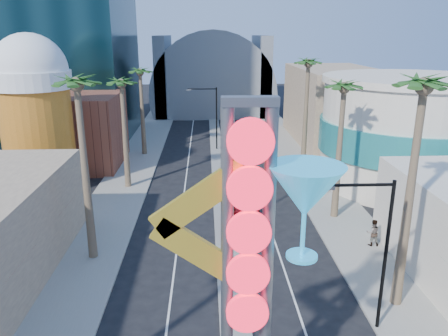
# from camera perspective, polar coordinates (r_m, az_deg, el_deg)

# --- Properties ---
(sidewalk_west) EXTENTS (5.00, 100.00, 0.15)m
(sidewalk_west) POSITION_cam_1_polar(r_m,az_deg,el_deg) (48.36, -11.99, -0.42)
(sidewalk_west) COLOR gray
(sidewalk_west) RESTS_ON ground
(sidewalk_east) EXTENTS (5.00, 100.00, 0.15)m
(sidewalk_east) POSITION_cam_1_polar(r_m,az_deg,el_deg) (48.90, 10.53, -0.13)
(sidewalk_east) COLOR gray
(sidewalk_east) RESTS_ON ground
(median) EXTENTS (1.60, 84.00, 0.15)m
(median) POSITION_cam_1_polar(r_m,az_deg,el_deg) (50.56, -0.77, 0.74)
(median) COLOR gray
(median) RESTS_ON ground
(brick_filler_west) EXTENTS (10.00, 10.00, 8.00)m
(brick_filler_west) POSITION_cam_1_polar(r_m,az_deg,el_deg) (51.68, -18.87, 4.66)
(brick_filler_west) COLOR brown
(brick_filler_west) RESTS_ON ground
(filler_east) EXTENTS (10.00, 20.00, 10.00)m
(filler_east) POSITION_cam_1_polar(r_m,az_deg,el_deg) (61.72, 14.09, 7.93)
(filler_east) COLOR #977B61
(filler_east) RESTS_ON ground
(beer_mug) EXTENTS (7.00, 7.00, 14.50)m
(beer_mug) POSITION_cam_1_polar(r_m,az_deg,el_deg) (43.87, -23.45, 7.19)
(beer_mug) COLOR #AC6916
(beer_mug) RESTS_ON ground
(turquoise_building) EXTENTS (16.60, 16.60, 10.60)m
(turquoise_building) POSITION_cam_1_polar(r_m,az_deg,el_deg) (45.79, 22.73, 4.32)
(turquoise_building) COLOR beige
(turquoise_building) RESTS_ON ground
(canopy) EXTENTS (22.00, 16.00, 22.00)m
(canopy) POSITION_cam_1_polar(r_m,az_deg,el_deg) (83.09, -1.49, 10.23)
(canopy) COLOR slate
(canopy) RESTS_ON ground
(neon_sign) EXTENTS (6.53, 2.60, 12.55)m
(neon_sign) POSITION_cam_1_polar(r_m,az_deg,el_deg) (15.35, 6.18, -10.50)
(neon_sign) COLOR gray
(neon_sign) RESTS_ON ground
(streetlight_0) EXTENTS (3.79, 0.25, 8.00)m
(streetlight_0) POSITION_cam_1_polar(r_m,az_deg,el_deg) (31.98, 1.13, -0.14)
(streetlight_0) COLOR black
(streetlight_0) RESTS_ON ground
(streetlight_1) EXTENTS (3.79, 0.25, 8.00)m
(streetlight_1) POSITION_cam_1_polar(r_m,az_deg,el_deg) (55.30, -1.55, 7.28)
(streetlight_1) COLOR black
(streetlight_1) RESTS_ON ground
(streetlight_2) EXTENTS (3.45, 0.25, 8.00)m
(streetlight_2) POSITION_cam_1_polar(r_m,az_deg,el_deg) (22.33, 19.38, -9.26)
(streetlight_2) COLOR black
(streetlight_2) RESTS_ON ground
(palm_1) EXTENTS (2.40, 2.40, 12.70)m
(palm_1) POSITION_cam_1_polar(r_m,az_deg,el_deg) (27.77, -18.57, 8.90)
(palm_1) COLOR brown
(palm_1) RESTS_ON ground
(palm_2) EXTENTS (2.40, 2.40, 11.20)m
(palm_2) POSITION_cam_1_polar(r_m,az_deg,el_deg) (41.47, -13.20, 9.94)
(palm_2) COLOR brown
(palm_2) RESTS_ON ground
(palm_3) EXTENTS (2.40, 2.40, 11.20)m
(palm_3) POSITION_cam_1_polar(r_m,az_deg,el_deg) (53.24, -10.88, 11.60)
(palm_3) COLOR brown
(palm_3) RESTS_ON ground
(palm_5) EXTENTS (2.40, 2.40, 13.20)m
(palm_5) POSITION_cam_1_polar(r_m,az_deg,el_deg) (23.16, 24.47, 7.87)
(palm_5) COLOR brown
(palm_5) RESTS_ON ground
(palm_6) EXTENTS (2.40, 2.40, 11.70)m
(palm_6) POSITION_cam_1_polar(r_m,az_deg,el_deg) (34.38, 15.36, 9.11)
(palm_6) COLOR brown
(palm_6) RESTS_ON ground
(palm_7) EXTENTS (2.40, 2.40, 12.70)m
(palm_7) POSITION_cam_1_polar(r_m,az_deg,el_deg) (45.80, 10.93, 12.42)
(palm_7) COLOR brown
(palm_7) RESTS_ON ground
(red_pickup) EXTENTS (3.13, 5.67, 1.50)m
(red_pickup) POSITION_cam_1_polar(r_m,az_deg,el_deg) (33.67, 2.55, -6.75)
(red_pickup) COLOR #9B0B10
(red_pickup) RESTS_ON ground
(pedestrian_b) EXTENTS (0.98, 0.79, 1.92)m
(pedestrian_b) POSITION_cam_1_polar(r_m,az_deg,el_deg) (32.46, 18.87, -7.99)
(pedestrian_b) COLOR gray
(pedestrian_b) RESTS_ON sidewalk_east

